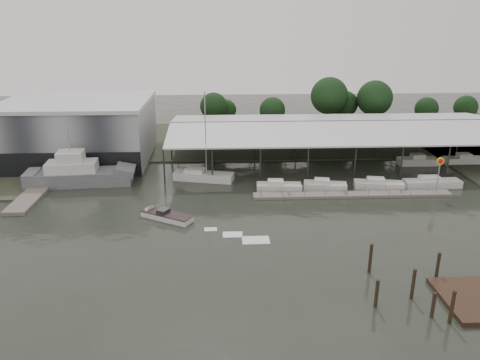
{
  "coord_description": "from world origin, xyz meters",
  "views": [
    {
      "loc": [
        -3.56,
        -50.66,
        24.15
      ],
      "look_at": [
        -0.85,
        10.44,
        2.5
      ],
      "focal_mm": 35.0,
      "sensor_mm": 36.0,
      "label": 1
    }
  ],
  "objects_px": {
    "white_sailboat": "(203,176)",
    "speedboat_underway": "(163,215)",
    "shell_fuel_sign": "(439,168)",
    "grey_trawler": "(80,174)"
  },
  "relations": [
    {
      "from": "shell_fuel_sign",
      "to": "white_sailboat",
      "type": "bearing_deg",
      "value": 166.87
    },
    {
      "from": "grey_trawler",
      "to": "speedboat_underway",
      "type": "relative_size",
      "value": 0.98
    },
    {
      "from": "shell_fuel_sign",
      "to": "white_sailboat",
      "type": "xyz_separation_m",
      "value": [
        -33.29,
        7.77,
        -3.27
      ]
    },
    {
      "from": "white_sailboat",
      "to": "speedboat_underway",
      "type": "relative_size",
      "value": 0.83
    },
    {
      "from": "shell_fuel_sign",
      "to": "speedboat_underway",
      "type": "relative_size",
      "value": 0.33
    },
    {
      "from": "white_sailboat",
      "to": "speedboat_underway",
      "type": "height_order",
      "value": "white_sailboat"
    },
    {
      "from": "shell_fuel_sign",
      "to": "speedboat_underway",
      "type": "bearing_deg",
      "value": -170.35
    },
    {
      "from": "shell_fuel_sign",
      "to": "white_sailboat",
      "type": "height_order",
      "value": "white_sailboat"
    },
    {
      "from": "shell_fuel_sign",
      "to": "grey_trawler",
      "type": "distance_m",
      "value": 52.14
    },
    {
      "from": "shell_fuel_sign",
      "to": "white_sailboat",
      "type": "relative_size",
      "value": 0.4
    }
  ]
}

